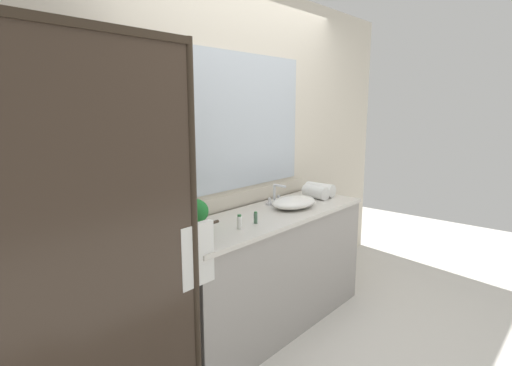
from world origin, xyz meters
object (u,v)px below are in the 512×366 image
Objects in this scene: amenity_bottle_conditioner at (239,222)px; rolled_towel_near_edge at (320,189)px; potted_plant at (195,213)px; rolled_towel_middle at (315,192)px; faucet at (275,197)px; sink_basin at (294,202)px; amenity_bottle_shampoo at (256,218)px.

amenity_bottle_conditioner is 1.19m from rolled_towel_near_edge.
potted_plant is 1.29m from rolled_towel_middle.
potted_plant is (-0.90, -0.06, 0.06)m from faucet.
amenity_bottle_conditioner is (-0.69, -0.06, 0.00)m from sink_basin.
amenity_bottle_conditioner reaches higher than sink_basin.
potted_plant reaches higher than rolled_towel_middle.
sink_basin is 4.39× the size of amenity_bottle_conditioner.
rolled_towel_near_edge is (1.39, -0.06, -0.05)m from potted_plant.
rolled_towel_middle is at bearing -3.65° from potted_plant.
rolled_towel_middle reaches higher than amenity_bottle_conditioner.
amenity_bottle_conditioner is at bearing -179.70° from amenity_bottle_shampoo.
faucet is at bearing 19.92° from amenity_bottle_conditioner.
amenity_bottle_conditioner is at bearing -173.48° from rolled_towel_near_edge.
potted_plant reaches higher than rolled_towel_near_edge.
faucet is at bearing 167.05° from rolled_towel_near_edge.
amenity_bottle_conditioner is at bearing -160.08° from faucet.
amenity_bottle_shampoo is at bearing -27.43° from potted_plant.
potted_plant is 0.89× the size of rolled_towel_middle.
rolled_towel_near_edge is (0.50, -0.11, 0.00)m from faucet.
faucet is at bearing 90.00° from sink_basin.
sink_basin reaches higher than amenity_bottle_shampoo.
rolled_towel_near_edge reaches higher than rolled_towel_middle.
rolled_towel_middle is (-0.11, -0.02, -0.00)m from rolled_towel_near_edge.
sink_basin is 0.91m from potted_plant.
faucet reaches higher than rolled_towel_middle.
faucet is 0.74× the size of rolled_towel_middle.
rolled_towel_middle is at bearing 7.19° from sink_basin.
faucet reaches higher than sink_basin.
rolled_towel_near_edge is at bearing 8.42° from sink_basin.
sink_basin is at bearing -172.81° from rolled_towel_middle.
rolled_towel_middle is at bearing 6.85° from amenity_bottle_shampoo.
sink_basin is at bearing -171.58° from rolled_towel_near_edge.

